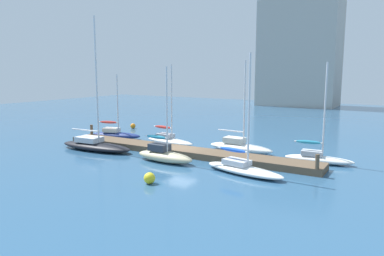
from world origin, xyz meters
name	(u,v)px	position (x,y,z in m)	size (l,w,h in m)	color
ground_plane	(180,154)	(0.00, 0.00, 0.00)	(120.00, 120.00, 0.00)	#2D567A
dock_pier	(180,151)	(0.00, 0.00, 0.26)	(24.19, 2.34, 0.53)	brown
dock_piling_near_end	(92,132)	(-11.70, 1.02, 0.77)	(0.28, 0.28, 1.54)	brown
dock_piling_far_end	(317,165)	(11.70, -1.02, 0.77)	(0.28, 0.28, 1.54)	brown
sailboat_0	(115,134)	(-9.92, 2.69, 0.50)	(5.71, 2.83, 6.74)	navy
sailboat_1	(95,144)	(-7.39, -2.74, 0.54)	(7.71, 2.52, 11.77)	black
sailboat_2	(169,139)	(-3.18, 2.93, 0.50)	(5.64, 2.07, 7.72)	white
sailboat_3	(164,154)	(0.42, -3.01, 0.60)	(5.22, 1.84, 7.45)	beige
sailboat_4	(240,146)	(4.11, 3.36, 0.52)	(6.09, 1.95, 8.01)	white
sailboat_5	(243,167)	(7.13, -3.02, 0.47)	(6.32, 2.78, 8.30)	white
sailboat_6	(318,157)	(10.91, 2.82, 0.49)	(5.29, 1.79, 7.78)	white
mooring_buoy_yellow	(150,178)	(2.94, -8.16, 0.37)	(0.73, 0.73, 0.73)	yellow
mooring_buoy_orange	(133,126)	(-12.74, 8.91, 0.32)	(0.64, 0.64, 0.64)	orange
harbor_building_distant	(300,54)	(-3.49, 50.74, 10.55)	(15.38, 9.62, 21.11)	#ADA89E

